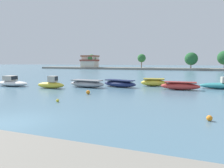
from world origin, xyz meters
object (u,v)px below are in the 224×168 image
Objects in this scene: moored_boat_3 at (120,84)px; moored_boat_5 at (180,86)px; moored_boat_1 at (51,84)px; moored_boat_2 at (87,84)px; moored_boat_0 at (12,83)px; mooring_buoy_0 at (88,92)px; mooring_buoy_1 at (209,118)px; moored_boat_4 at (154,82)px; mooring_buoy_2 at (58,100)px; moored_boat_6 at (223,85)px.

moored_boat_3 is 1.12× the size of moored_boat_5.
moored_boat_1 is 4.47m from moored_boat_2.
moored_boat_0 is 0.96× the size of moored_boat_3.
mooring_buoy_0 reaches higher than mooring_buoy_1.
moored_boat_1 is 1.01× the size of moored_boat_4.
moored_boat_3 is 6.92m from mooring_buoy_0.
moored_boat_4 is at bearing 67.45° from mooring_buoy_2.
moored_boat_4 is (18.14, 6.64, 0.02)m from moored_boat_0.
moored_boat_0 is 6.44m from moored_boat_1.
mooring_buoy_0 is (2.75, -5.08, -0.26)m from moored_boat_2.
moored_boat_3 is 7.56m from moored_boat_5.
mooring_buoy_2 is at bearing -72.23° from moored_boat_2.
mooring_buoy_0 is 4.54m from mooring_buoy_2.
moored_boat_1 is 21.24m from moored_boat_6.
moored_boat_5 is at bearing -46.75° from moored_boat_4.
moored_boat_2 is at bearing 118.45° from mooring_buoy_0.
moored_boat_5 is 0.85× the size of moored_boat_6.
mooring_buoy_0 is at bearing -28.42° from moored_boat_1.
moored_boat_3 is (3.92, 1.74, -0.01)m from moored_boat_2.
mooring_buoy_1 is (17.14, -8.72, -0.36)m from moored_boat_1.
mooring_buoy_1 is (5.44, -15.45, -0.34)m from moored_boat_4.
mooring_buoy_2 is at bearing -96.42° from mooring_buoy_0.
moored_boat_4 reaches higher than moored_boat_5.
moored_boat_4 is at bearing 23.34° from moored_boat_1.
moored_boat_6 is at bearing 34.38° from mooring_buoy_0.
moored_boat_6 reaches higher than mooring_buoy_1.
moored_boat_0 is 18.96× the size of mooring_buoy_2.
moored_boat_1 reaches higher than moored_boat_5.
moored_boat_3 is 11.46m from mooring_buoy_2.
moored_boat_5 is at bearing -156.56° from moored_boat_6.
moored_boat_3 is (7.63, 4.23, -0.07)m from moored_boat_1.
moored_boat_4 is at bearing 32.56° from moored_boat_2.
mooring_buoy_1 is at bearing -105.86° from moored_boat_6.
moored_boat_4 is (11.70, 6.73, -0.02)m from moored_boat_1.
moored_boat_0 is at bearing -172.46° from moored_boat_5.
mooring_buoy_2 is at bearing -56.59° from moored_boat_1.
mooring_buoy_2 is (-11.18, 1.62, -0.03)m from mooring_buoy_1.
mooring_buoy_2 is at bearing -132.47° from moored_boat_5.
mooring_buoy_0 is at bearing 83.58° from mooring_buoy_2.
moored_boat_6 is at bearing -9.45° from moored_boat_4.
moored_boat_5 is (7.56, -0.13, 0.01)m from moored_boat_3.
moored_boat_3 is at bearing 176.03° from moored_boat_5.
moored_boat_4 is 8.44m from moored_boat_6.
moored_boat_1 is 0.81× the size of moored_boat_5.
mooring_buoy_1 is at bearing -8.23° from mooring_buoy_2.
moored_boat_4 is 0.81× the size of moored_boat_5.
moored_boat_0 is 0.91× the size of moored_boat_6.
mooring_buoy_2 is (5.96, -7.10, -0.39)m from moored_boat_1.
moored_boat_2 reaches higher than mooring_buoy_2.
moored_boat_3 is 15.59× the size of mooring_buoy_1.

